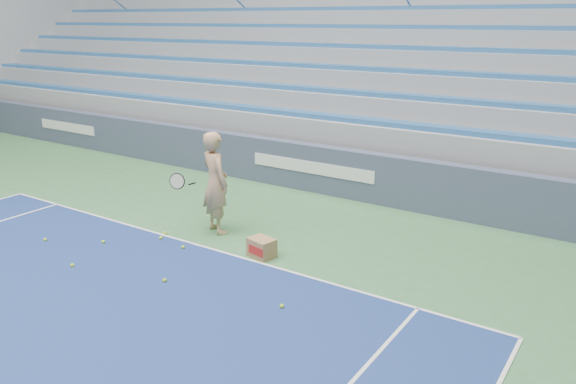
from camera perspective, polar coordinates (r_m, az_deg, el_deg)
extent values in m
cube|color=white|center=(10.17, -9.13, -5.33)|extent=(10.97, 0.05, 0.00)
cube|color=#3E465F|center=(13.04, 2.70, 2.44)|extent=(30.00, 0.30, 1.10)
cube|color=white|center=(19.08, -21.53, 6.16)|extent=(2.60, 0.02, 0.28)
cube|color=white|center=(12.90, 2.34, 2.50)|extent=(3.20, 0.02, 0.28)
cube|color=gray|center=(17.01, 10.70, 5.67)|extent=(30.00, 8.50, 1.10)
cube|color=gray|center=(16.87, 10.85, 8.33)|extent=(30.00, 8.50, 0.50)
cube|color=#2A5D98|center=(13.38, 4.28, 7.63)|extent=(29.60, 0.42, 0.11)
cube|color=gray|center=(17.19, 11.51, 10.14)|extent=(30.00, 7.65, 0.50)
cube|color=#2A5D98|center=(14.05, 6.07, 10.11)|extent=(29.60, 0.42, 0.11)
cube|color=gray|center=(17.53, 12.16, 11.88)|extent=(30.00, 6.80, 0.50)
cube|color=#2A5D98|center=(14.75, 7.71, 12.34)|extent=(29.60, 0.42, 0.11)
cube|color=gray|center=(17.89, 12.79, 13.55)|extent=(30.00, 5.95, 0.50)
cube|color=#2A5D98|center=(15.48, 9.23, 14.36)|extent=(29.60, 0.42, 0.11)
cube|color=gray|center=(18.26, 13.40, 15.15)|extent=(30.00, 5.10, 0.50)
cube|color=#2A5D98|center=(16.24, 10.63, 16.18)|extent=(29.60, 0.42, 0.11)
cube|color=gray|center=(18.65, 13.99, 16.69)|extent=(30.00, 4.25, 0.50)
cube|color=#2A5D98|center=(17.02, 11.93, 17.84)|extent=(29.60, 0.42, 0.11)
cube|color=gray|center=(19.06, 14.57, 18.15)|extent=(30.00, 3.40, 0.50)
cube|color=gray|center=(26.55, -21.58, 14.32)|extent=(0.30, 8.80, 6.10)
cube|color=gray|center=(20.94, 16.35, 15.97)|extent=(31.00, 0.40, 7.30)
imported|color=tan|center=(10.48, -7.39, 0.94)|extent=(0.83, 0.70, 1.93)
cylinder|color=black|center=(10.53, -9.71, 0.84)|extent=(0.12, 0.27, 0.08)
cylinder|color=beige|center=(10.38, -11.20, 1.09)|extent=(0.29, 0.16, 0.28)
torus|color=black|center=(10.38, -11.20, 1.09)|extent=(0.31, 0.18, 0.30)
cube|color=olive|center=(9.55, -2.69, -5.67)|extent=(0.49, 0.41, 0.33)
cube|color=#B21E19|center=(9.43, -3.30, -6.00)|extent=(0.34, 0.08, 0.15)
sphere|color=#A9D62B|center=(10.65, -18.27, -4.84)|extent=(0.07, 0.07, 0.07)
sphere|color=#A9D62B|center=(9.85, -21.07, -6.97)|extent=(0.07, 0.07, 0.07)
sphere|color=#A9D62B|center=(8.92, -12.43, -8.75)|extent=(0.07, 0.07, 0.07)
sphere|color=#A9D62B|center=(10.07, -10.62, -5.52)|extent=(0.07, 0.07, 0.07)
sphere|color=#A9D62B|center=(10.77, -12.38, -4.09)|extent=(0.07, 0.07, 0.07)
sphere|color=#A9D62B|center=(8.00, -0.63, -11.52)|extent=(0.07, 0.07, 0.07)
sphere|color=#A9D62B|center=(11.13, -23.45, -4.47)|extent=(0.07, 0.07, 0.07)
sphere|color=#A9D62B|center=(10.56, -12.79, -4.57)|extent=(0.07, 0.07, 0.07)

